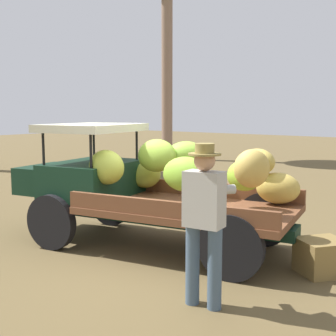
# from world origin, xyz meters

# --- Properties ---
(ground_plane) EXTENTS (60.00, 60.00, 0.00)m
(ground_plane) POSITION_xyz_m (0.00, 0.00, 0.00)
(ground_plane) COLOR brown
(truck) EXTENTS (4.64, 2.49, 1.86)m
(truck) POSITION_xyz_m (0.41, -0.09, 0.94)
(truck) COLOR black
(truck) RESTS_ON ground
(farmer) EXTENTS (0.52, 0.48, 1.74)m
(farmer) POSITION_xyz_m (-1.61, 1.17, 0.99)
(farmer) COLOR #455B71
(farmer) RESTS_ON ground
(wooden_crate) EXTENTS (0.74, 0.76, 0.44)m
(wooden_crate) POSITION_xyz_m (-2.26, -0.56, 0.22)
(wooden_crate) COLOR olive
(wooden_crate) RESTS_ON ground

